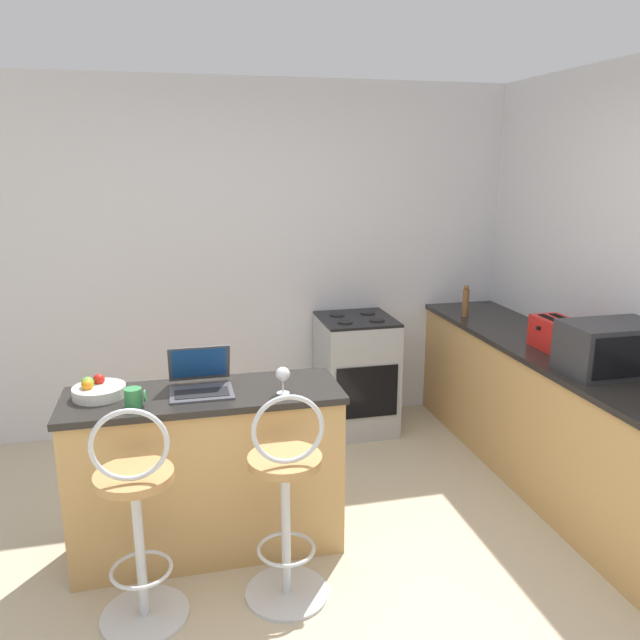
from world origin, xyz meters
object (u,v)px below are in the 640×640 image
Objects in this scene: laptop at (201,380)px; toaster at (554,333)px; bar_stool_far at (286,502)px; fruit_bowl at (98,390)px; bar_stool_near at (137,521)px; stove_range at (356,374)px; mug_green at (134,398)px; wine_glass_short at (283,375)px; microwave at (612,348)px; pepper_mill at (466,302)px.

laptop reaches higher than toaster.
laptop is (-0.34, 0.53, 0.44)m from bar_stool_far.
laptop reaches higher than fruit_bowl.
bar_stool_near is at bearing -120.87° from laptop.
laptop is at bearing -133.70° from stove_range.
stove_range is at bearing 42.89° from mug_green.
mug_green is 0.72m from wine_glass_short.
bar_stool_near is 0.95m from wine_glass_short.
mug_green is at bearing -137.11° from stove_range.
bar_stool_far is at bearing -33.44° from fruit_bowl.
toaster reaches higher than mug_green.
stove_range is at bearing 49.65° from bar_stool_near.
mug_green is (0.18, -0.18, 0.01)m from fruit_bowl.
laptop reaches higher than mug_green.
wine_glass_short is at bearing 28.22° from bar_stool_near.
stove_range is at bearing 133.06° from toaster.
microwave reaches higher than bar_stool_far.
fruit_bowl is at bearing -143.96° from stove_range.
laptop reaches higher than bar_stool_near.
pepper_mill is (2.01, 1.11, 0.06)m from laptop.
microwave is (2.22, -0.25, 0.08)m from laptop.
stove_range is 3.47× the size of fruit_bowl.
bar_stool_far is at bearing -157.34° from toaster.
bar_stool_far is at bearing -135.46° from pepper_mill.
wine_glass_short reaches higher than stove_range.
pepper_mill is at bearing 28.54° from mug_green.
bar_stool_far is 10.47× the size of mug_green.
bar_stool_near reaches higher than mug_green.
wine_glass_short is at bearing 0.59° from mug_green.
toaster reaches higher than stove_range.
bar_stool_far is at bearing -98.90° from wine_glass_short.
fruit_bowl is (-0.50, 0.02, -0.02)m from laptop.
laptop is 0.43m from wine_glass_short.
stove_range is 3.71× the size of pepper_mill.
bar_stool_near is 1.00× the size of bar_stool_far.
bar_stool_far is 4.04× the size of toaster.
toaster is 2.53m from mug_green.
stove_range is at bearing 123.67° from microwave.
stove_range is at bearing 36.04° from fruit_bowl.
microwave reaches higher than mug_green.
laptop reaches higher than stove_range.
mug_green is at bearing -151.46° from pepper_mill.
bar_stool_far is 1.19× the size of stove_range.
mug_green is at bearing 150.15° from bar_stool_far.
microwave reaches higher than toaster.
laptop reaches higher than bar_stool_far.
microwave is at bearing -3.11° from wine_glass_short.
pepper_mill reaches higher than fruit_bowl.
bar_stool_near is 4.40× the size of pepper_mill.
microwave reaches higher than bar_stool_near.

